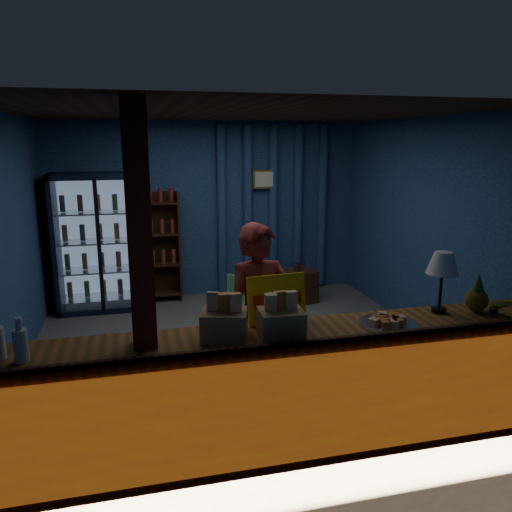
{
  "coord_description": "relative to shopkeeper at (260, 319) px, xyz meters",
  "views": [
    {
      "loc": [
        -1.08,
        -5.19,
        2.33
      ],
      "look_at": [
        0.15,
        -0.2,
        1.13
      ],
      "focal_mm": 35.0,
      "sensor_mm": 36.0,
      "label": 1
    }
  ],
  "objects": [
    {
      "name": "yellow_sign",
      "position": [
        0.03,
        -0.41,
        0.31
      ],
      "size": [
        0.47,
        0.13,
        0.37
      ],
      "color": "yellow",
      "rests_on": "counter"
    },
    {
      "name": "support_post",
      "position": [
        -0.97,
        -0.63,
        0.47
      ],
      "size": [
        0.16,
        0.16,
        2.6
      ],
      "primitive_type": "cube",
      "color": "maroon",
      "rests_on": "ground"
    },
    {
      "name": "pastry_tray",
      "position": [
        0.83,
        -0.7,
        0.14
      ],
      "size": [
        0.45,
        0.45,
        0.07
      ],
      "color": "silver",
      "rests_on": "counter"
    },
    {
      "name": "snack_box_left",
      "position": [
        -0.02,
        -0.71,
        0.24
      ],
      "size": [
        0.32,
        0.27,
        0.33
      ],
      "color": "#9D734C",
      "rests_on": "counter"
    },
    {
      "name": "side_table",
      "position": [
        1.25,
        2.71,
        -0.59
      ],
      "size": [
        0.61,
        0.51,
        0.57
      ],
      "color": "#382012",
      "rests_on": "ground"
    },
    {
      "name": "table_lamp",
      "position": [
        1.38,
        -0.52,
        0.52
      ],
      "size": [
        0.26,
        0.26,
        0.51
      ],
      "color": "black",
      "rests_on": "counter"
    },
    {
      "name": "curtain_folds",
      "position": [
        1.08,
        3.41,
        0.47
      ],
      "size": [
        1.74,
        0.14,
        2.5
      ],
      "color": "navy",
      "rests_on": "room_walls"
    },
    {
      "name": "ground",
      "position": [
        0.08,
        1.27,
        -0.83
      ],
      "size": [
        4.6,
        4.6,
        0.0
      ],
      "primitive_type": "plane",
      "color": "#515154",
      "rests_on": "ground"
    },
    {
      "name": "framed_picture",
      "position": [
        0.93,
        3.37,
        0.92
      ],
      "size": [
        0.36,
        0.04,
        0.28
      ],
      "color": "gold",
      "rests_on": "room_walls"
    },
    {
      "name": "green_chair",
      "position": [
        0.6,
        2.65,
        -0.56
      ],
      "size": [
        0.82,
        0.82,
        0.53
      ],
      "primitive_type": "imported",
      "rotation": [
        0.0,
        0.0,
        3.91
      ],
      "color": "#58B06C",
      "rests_on": "ground"
    },
    {
      "name": "snack_box_centre",
      "position": [
        -0.42,
        -0.64,
        0.24
      ],
      "size": [
        0.37,
        0.34,
        0.33
      ],
      "color": "#9D734C",
      "rests_on": "counter"
    },
    {
      "name": "beverage_cooler",
      "position": [
        -1.47,
        3.19,
        0.1
      ],
      "size": [
        1.2,
        0.62,
        1.9
      ],
      "color": "black",
      "rests_on": "ground"
    },
    {
      "name": "shopkeeper",
      "position": [
        0.0,
        0.0,
        0.0
      ],
      "size": [
        0.66,
        0.49,
        1.66
      ],
      "primitive_type": "imported",
      "rotation": [
        0.0,
        0.0,
        0.16
      ],
      "color": "maroon",
      "rests_on": "ground"
    },
    {
      "name": "pineapple",
      "position": [
        1.68,
        -0.58,
        0.25
      ],
      "size": [
        0.19,
        0.19,
        0.32
      ],
      "color": "olive",
      "rests_on": "counter"
    },
    {
      "name": "room_walls",
      "position": [
        0.08,
        1.27,
        0.74
      ],
      "size": [
        4.6,
        4.6,
        4.6
      ],
      "color": "navy",
      "rests_on": "ground"
    },
    {
      "name": "bottle_shelf",
      "position": [
        -0.62,
        3.33,
        -0.04
      ],
      "size": [
        0.5,
        0.28,
        1.6
      ],
      "color": "#382012",
      "rests_on": "ground"
    },
    {
      "name": "counter",
      "position": [
        0.08,
        -0.64,
        -0.35
      ],
      "size": [
        4.4,
        0.57,
        0.99
      ],
      "color": "brown",
      "rests_on": "ground"
    }
  ]
}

